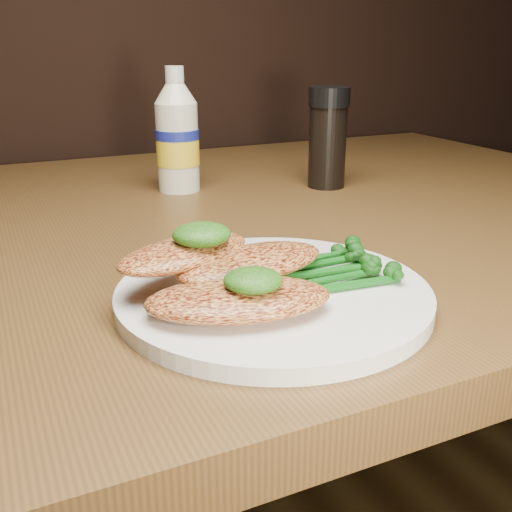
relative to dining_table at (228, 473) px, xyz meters
name	(u,v)px	position (x,y,z in m)	size (l,w,h in m)	color
dining_table	(228,473)	(0.00, 0.00, 0.00)	(1.20, 0.80, 0.75)	#462E15
plate	(273,294)	(-0.06, -0.25, 0.38)	(0.24, 0.24, 0.01)	white
chicken_front	(238,299)	(-0.10, -0.28, 0.40)	(0.13, 0.07, 0.02)	#DB8945
chicken_mid	(251,262)	(-0.07, -0.24, 0.41)	(0.12, 0.06, 0.02)	#DB8945
chicken_back	(185,253)	(-0.12, -0.22, 0.41)	(0.11, 0.06, 0.02)	#DB8945
pesto_front	(253,280)	(-0.09, -0.29, 0.41)	(0.04, 0.04, 0.02)	black
pesto_back	(202,234)	(-0.11, -0.22, 0.43)	(0.04, 0.04, 0.02)	black
broccolini_bundle	(320,267)	(-0.02, -0.25, 0.40)	(0.11, 0.09, 0.02)	#125514
mayo_bottle	(177,130)	(-0.01, 0.12, 0.45)	(0.06, 0.06, 0.16)	#E9E6C6
pepper_grinder	(328,138)	(0.17, 0.06, 0.44)	(0.05, 0.05, 0.13)	black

